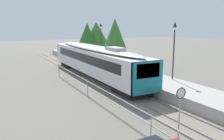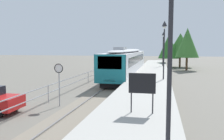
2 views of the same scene
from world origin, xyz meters
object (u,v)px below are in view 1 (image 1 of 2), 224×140
platform_lamp_mid_platform (174,40)px  platform_lamp_far_end (101,34)px  commuter_train (94,59)px  speed_limit_sign (180,100)px

platform_lamp_mid_platform → platform_lamp_far_end: size_ratio=1.00×
commuter_train → speed_limit_sign: bearing=-97.5°
platform_lamp_mid_platform → platform_lamp_far_end: 15.79m
platform_lamp_mid_platform → platform_lamp_far_end: (0.00, 15.79, 0.00)m
platform_lamp_far_end → speed_limit_sign: (-6.68, -23.78, -2.50)m
commuter_train → speed_limit_sign: commuter_train is taller
platform_lamp_mid_platform → speed_limit_sign: 10.70m
speed_limit_sign → commuter_train: bearing=82.5°
platform_lamp_mid_platform → platform_lamp_far_end: bearing=90.0°
speed_limit_sign → platform_lamp_mid_platform: bearing=50.1°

